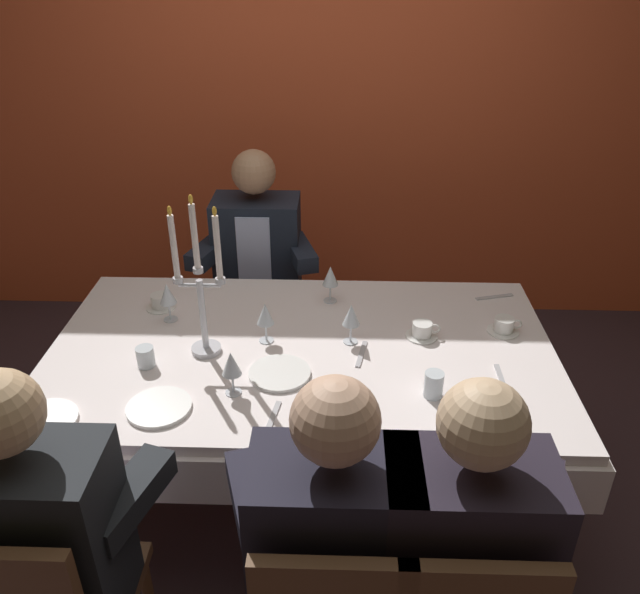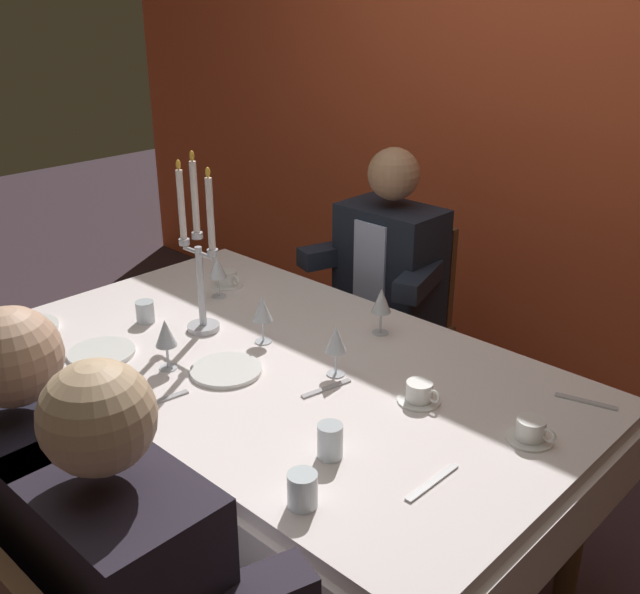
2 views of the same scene
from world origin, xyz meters
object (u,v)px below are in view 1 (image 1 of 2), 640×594
Objects in this scene: wine_glass_4 at (265,315)px; dinner_plate_1 at (280,373)px; seated_diner_0 at (35,536)px; wine_glass_0 at (330,277)px; wine_glass_1 at (351,316)px; seated_diner_3 at (464,548)px; water_tumbler_2 at (146,357)px; wine_glass_2 at (231,364)px; wine_glass_3 at (167,295)px; candelabra at (200,291)px; coffee_cup_0 at (422,330)px; coffee_cup_1 at (161,302)px; dinner_plate_2 at (44,420)px; dining_table at (302,373)px; water_tumbler_0 at (468,422)px; coffee_cup_2 at (504,326)px; seated_diner_1 at (258,249)px; water_tumbler_1 at (434,385)px; seated_diner_2 at (333,544)px; dinner_plate_0 at (159,407)px.

dinner_plate_1 is at bearing -72.05° from wine_glass_4.
wine_glass_0 is at bearing 59.37° from seated_diner_0.
wine_glass_1 is 0.98m from seated_diner_3.
wine_glass_1 is 0.76m from water_tumbler_2.
wine_glass_0 reaches higher than water_tumbler_2.
wine_glass_0 is 1.00× the size of wine_glass_2.
candelabra is at bearing -49.52° from wine_glass_3.
coffee_cup_1 is (-1.07, 0.19, 0.00)m from coffee_cup_0.
dinner_plate_2 is 1.27× the size of wine_glass_4.
wine_glass_2 is (0.14, -0.25, -0.14)m from candelabra.
wine_glass_3 reaches higher than dining_table.
seated_diner_0 is (-0.42, -0.61, -0.12)m from wine_glass_2.
coffee_cup_1 reaches higher than dinner_plate_2.
dinner_plate_1 is 0.91m from seated_diner_0.
candelabra reaches higher than coffee_cup_0.
candelabra reaches higher than wine_glass_3.
wine_glass_0 is at bearing 106.21° from seated_diner_3.
dinner_plate_1 is 1.66× the size of coffee_cup_1.
seated_diner_0 is at bearing -138.28° from coffee_cup_0.
dinner_plate_2 is 2.44× the size of water_tumbler_0.
wine_glass_1 is 1.24× the size of coffee_cup_2.
seated_diner_3 reaches higher than wine_glass_2.
wine_glass_0 is 0.13× the size of seated_diner_0.
wine_glass_0 is at bearing 37.16° from water_tumbler_2.
wine_glass_3 is (-0.54, 0.18, 0.24)m from dining_table.
dinner_plate_1 is 0.67m from water_tumbler_0.
seated_diner_1 reaches higher than coffee_cup_2.
coffee_cup_2 is (0.33, 0.41, -0.02)m from water_tumbler_1.
seated_diner_2 is at bearing -25.17° from dinner_plate_2.
dinner_plate_1 is at bearing -153.10° from coffee_cup_0.
coffee_cup_2 is at bearing 57.54° from seated_diner_2.
water_tumbler_1 is 0.61m from seated_diner_3.
water_tumbler_0 is at bearing -25.11° from candelabra.
seated_diner_3 is at bearing -36.54° from water_tumbler_2.
water_tumbler_1 is (0.67, 0.01, -0.07)m from wine_glass_2.
wine_glass_1 is at bearing 13.73° from water_tumbler_2.
dinner_plate_1 is 1.34× the size of wine_glass_4.
wine_glass_0 is 0.40m from wine_glass_4.
wine_glass_1 reaches higher than dinner_plate_2.
candelabra is 0.27m from wine_glass_4.
wine_glass_1 is at bearing 106.65° from seated_diner_3.
wine_glass_1 is 0.13× the size of seated_diner_0.
wine_glass_4 reaches higher than dinner_plate_1.
wine_glass_2 reaches higher than dinner_plate_2.
coffee_cup_2 is 0.11× the size of seated_diner_1.
dinner_plate_1 is at bearing -4.76° from water_tumbler_2.
coffee_cup_0 is at bearing -172.16° from coffee_cup_2.
dinner_plate_0 is at bearing -146.25° from wine_glass_1.
water_tumbler_1 reaches higher than coffee_cup_2.
dining_table is at bearing -17.48° from wine_glass_4.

